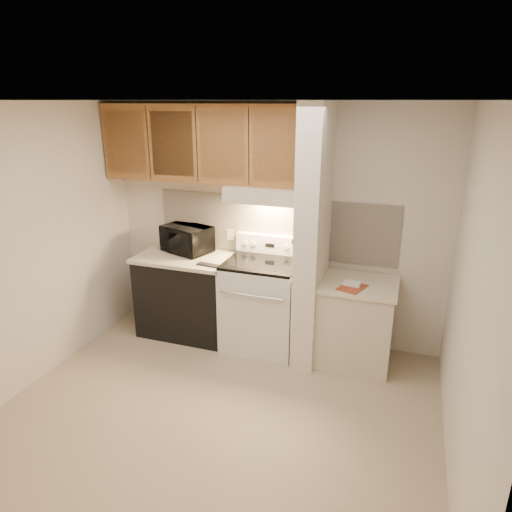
% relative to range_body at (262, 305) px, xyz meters
% --- Properties ---
extents(floor, '(3.60, 3.60, 0.00)m').
position_rel_range_body_xyz_m(floor, '(0.00, -1.16, -0.46)').
color(floor, tan).
rests_on(floor, ground).
extents(ceiling, '(3.60, 3.60, 0.00)m').
position_rel_range_body_xyz_m(ceiling, '(0.00, -1.16, 2.04)').
color(ceiling, white).
rests_on(ceiling, wall_back).
extents(wall_back, '(3.60, 2.50, 0.02)m').
position_rel_range_body_xyz_m(wall_back, '(0.00, 0.34, 0.79)').
color(wall_back, beige).
rests_on(wall_back, floor).
extents(wall_left, '(0.02, 3.00, 2.50)m').
position_rel_range_body_xyz_m(wall_left, '(-1.80, -1.16, 0.79)').
color(wall_left, beige).
rests_on(wall_left, floor).
extents(wall_right, '(0.02, 3.00, 2.50)m').
position_rel_range_body_xyz_m(wall_right, '(1.80, -1.16, 0.79)').
color(wall_right, beige).
rests_on(wall_right, floor).
extents(backsplash, '(2.60, 0.02, 0.63)m').
position_rel_range_body_xyz_m(backsplash, '(0.00, 0.33, 0.78)').
color(backsplash, '#F2E3CC').
rests_on(backsplash, wall_back).
extents(range_body, '(0.76, 0.65, 0.92)m').
position_rel_range_body_xyz_m(range_body, '(0.00, 0.00, 0.00)').
color(range_body, silver).
rests_on(range_body, floor).
extents(oven_window, '(0.50, 0.01, 0.30)m').
position_rel_range_body_xyz_m(oven_window, '(0.00, -0.32, 0.04)').
color(oven_window, black).
rests_on(oven_window, range_body).
extents(oven_handle, '(0.65, 0.02, 0.02)m').
position_rel_range_body_xyz_m(oven_handle, '(0.00, -0.35, 0.26)').
color(oven_handle, silver).
rests_on(oven_handle, range_body).
extents(cooktop, '(0.74, 0.64, 0.03)m').
position_rel_range_body_xyz_m(cooktop, '(0.00, 0.00, 0.48)').
color(cooktop, black).
rests_on(cooktop, range_body).
extents(range_backguard, '(0.76, 0.08, 0.20)m').
position_rel_range_body_xyz_m(range_backguard, '(0.00, 0.28, 0.59)').
color(range_backguard, silver).
rests_on(range_backguard, range_body).
extents(range_display, '(0.10, 0.01, 0.04)m').
position_rel_range_body_xyz_m(range_display, '(0.00, 0.24, 0.59)').
color(range_display, black).
rests_on(range_display, range_backguard).
extents(range_knob_left_outer, '(0.05, 0.02, 0.05)m').
position_rel_range_body_xyz_m(range_knob_left_outer, '(-0.28, 0.24, 0.59)').
color(range_knob_left_outer, silver).
rests_on(range_knob_left_outer, range_backguard).
extents(range_knob_left_inner, '(0.05, 0.02, 0.05)m').
position_rel_range_body_xyz_m(range_knob_left_inner, '(-0.18, 0.24, 0.59)').
color(range_knob_left_inner, silver).
rests_on(range_knob_left_inner, range_backguard).
extents(range_knob_right_inner, '(0.05, 0.02, 0.05)m').
position_rel_range_body_xyz_m(range_knob_right_inner, '(0.18, 0.24, 0.59)').
color(range_knob_right_inner, silver).
rests_on(range_knob_right_inner, range_backguard).
extents(range_knob_right_outer, '(0.05, 0.02, 0.05)m').
position_rel_range_body_xyz_m(range_knob_right_outer, '(0.28, 0.24, 0.59)').
color(range_knob_right_outer, silver).
rests_on(range_knob_right_outer, range_backguard).
extents(dishwasher_front, '(1.00, 0.63, 0.87)m').
position_rel_range_body_xyz_m(dishwasher_front, '(-0.88, 0.01, -0.03)').
color(dishwasher_front, black).
rests_on(dishwasher_front, floor).
extents(left_countertop, '(1.04, 0.67, 0.04)m').
position_rel_range_body_xyz_m(left_countertop, '(-0.88, 0.01, 0.43)').
color(left_countertop, beige).
rests_on(left_countertop, dishwasher_front).
extents(spoon_rest, '(0.25, 0.11, 0.02)m').
position_rel_range_body_xyz_m(spoon_rest, '(-0.52, -0.19, 0.46)').
color(spoon_rest, black).
rests_on(spoon_rest, left_countertop).
extents(teal_jar, '(0.11, 0.11, 0.11)m').
position_rel_range_body_xyz_m(teal_jar, '(-1.21, 0.19, 0.50)').
color(teal_jar, '#265E61').
rests_on(teal_jar, left_countertop).
extents(outlet, '(0.08, 0.01, 0.12)m').
position_rel_range_body_xyz_m(outlet, '(-0.48, 0.32, 0.64)').
color(outlet, beige).
rests_on(outlet, backsplash).
extents(microwave, '(0.61, 0.50, 0.29)m').
position_rel_range_body_xyz_m(microwave, '(-0.93, 0.15, 0.59)').
color(microwave, black).
rests_on(microwave, left_countertop).
extents(partition_pillar, '(0.22, 0.70, 2.50)m').
position_rel_range_body_xyz_m(partition_pillar, '(0.51, -0.01, 0.79)').
color(partition_pillar, silver).
rests_on(partition_pillar, floor).
extents(pillar_trim, '(0.01, 0.70, 0.04)m').
position_rel_range_body_xyz_m(pillar_trim, '(0.39, -0.01, 0.84)').
color(pillar_trim, '#956031').
rests_on(pillar_trim, partition_pillar).
extents(knife_strip, '(0.02, 0.42, 0.04)m').
position_rel_range_body_xyz_m(knife_strip, '(0.39, -0.06, 0.86)').
color(knife_strip, black).
rests_on(knife_strip, partition_pillar).
extents(knife_blade_a, '(0.01, 0.03, 0.16)m').
position_rel_range_body_xyz_m(knife_blade_a, '(0.38, -0.21, 0.76)').
color(knife_blade_a, silver).
rests_on(knife_blade_a, knife_strip).
extents(knife_handle_a, '(0.02, 0.02, 0.10)m').
position_rel_range_body_xyz_m(knife_handle_a, '(0.38, -0.22, 0.91)').
color(knife_handle_a, black).
rests_on(knife_handle_a, knife_strip).
extents(knife_blade_b, '(0.01, 0.04, 0.18)m').
position_rel_range_body_xyz_m(knife_blade_b, '(0.38, -0.15, 0.75)').
color(knife_blade_b, silver).
rests_on(knife_blade_b, knife_strip).
extents(knife_handle_b, '(0.02, 0.02, 0.10)m').
position_rel_range_body_xyz_m(knife_handle_b, '(0.38, -0.14, 0.91)').
color(knife_handle_b, black).
rests_on(knife_handle_b, knife_strip).
extents(knife_blade_c, '(0.01, 0.04, 0.20)m').
position_rel_range_body_xyz_m(knife_blade_c, '(0.38, -0.04, 0.74)').
color(knife_blade_c, silver).
rests_on(knife_blade_c, knife_strip).
extents(knife_handle_c, '(0.02, 0.02, 0.10)m').
position_rel_range_body_xyz_m(knife_handle_c, '(0.38, -0.06, 0.91)').
color(knife_handle_c, black).
rests_on(knife_handle_c, knife_strip).
extents(knife_blade_d, '(0.01, 0.04, 0.16)m').
position_rel_range_body_xyz_m(knife_blade_d, '(0.38, 0.02, 0.76)').
color(knife_blade_d, silver).
rests_on(knife_blade_d, knife_strip).
extents(knife_handle_d, '(0.02, 0.02, 0.10)m').
position_rel_range_body_xyz_m(knife_handle_d, '(0.38, 0.03, 0.91)').
color(knife_handle_d, black).
rests_on(knife_handle_d, knife_strip).
extents(knife_blade_e, '(0.01, 0.04, 0.18)m').
position_rel_range_body_xyz_m(knife_blade_e, '(0.38, 0.10, 0.75)').
color(knife_blade_e, silver).
rests_on(knife_blade_e, knife_strip).
extents(knife_handle_e, '(0.02, 0.02, 0.10)m').
position_rel_range_body_xyz_m(knife_handle_e, '(0.38, 0.10, 0.91)').
color(knife_handle_e, black).
rests_on(knife_handle_e, knife_strip).
extents(oven_mitt, '(0.03, 0.09, 0.21)m').
position_rel_range_body_xyz_m(oven_mitt, '(0.38, 0.17, 0.68)').
color(oven_mitt, gray).
rests_on(oven_mitt, partition_pillar).
extents(right_cab_base, '(0.70, 0.60, 0.81)m').
position_rel_range_body_xyz_m(right_cab_base, '(0.97, -0.01, -0.06)').
color(right_cab_base, beige).
rests_on(right_cab_base, floor).
extents(right_countertop, '(0.74, 0.64, 0.04)m').
position_rel_range_body_xyz_m(right_countertop, '(0.97, -0.01, 0.37)').
color(right_countertop, beige).
rests_on(right_countertop, right_cab_base).
extents(red_folder, '(0.28, 0.33, 0.01)m').
position_rel_range_body_xyz_m(red_folder, '(0.93, -0.16, 0.39)').
color(red_folder, '#9B3B22').
rests_on(red_folder, right_countertop).
extents(white_box, '(0.17, 0.13, 0.04)m').
position_rel_range_body_xyz_m(white_box, '(0.92, -0.11, 0.41)').
color(white_box, white).
rests_on(white_box, right_countertop).
extents(range_hood, '(0.78, 0.44, 0.15)m').
position_rel_range_body_xyz_m(range_hood, '(0.00, 0.12, 1.17)').
color(range_hood, beige).
rests_on(range_hood, upper_cabinets).
extents(hood_lip, '(0.78, 0.04, 0.06)m').
position_rel_range_body_xyz_m(hood_lip, '(0.00, -0.08, 1.12)').
color(hood_lip, beige).
rests_on(hood_lip, range_hood).
extents(upper_cabinets, '(2.18, 0.33, 0.77)m').
position_rel_range_body_xyz_m(upper_cabinets, '(-0.69, 0.17, 1.62)').
color(upper_cabinets, '#956031').
rests_on(upper_cabinets, wall_back).
extents(cab_door_a, '(0.46, 0.01, 0.63)m').
position_rel_range_body_xyz_m(cab_door_a, '(-1.51, 0.01, 1.62)').
color(cab_door_a, '#956031').
rests_on(cab_door_a, upper_cabinets).
extents(cab_gap_a, '(0.01, 0.01, 0.73)m').
position_rel_range_body_xyz_m(cab_gap_a, '(-1.23, 0.01, 1.62)').
color(cab_gap_a, black).
rests_on(cab_gap_a, upper_cabinets).
extents(cab_door_b, '(0.46, 0.01, 0.63)m').
position_rel_range_body_xyz_m(cab_door_b, '(-0.96, 0.01, 1.62)').
color(cab_door_b, '#956031').
rests_on(cab_door_b, upper_cabinets).
extents(cab_gap_b, '(0.01, 0.01, 0.73)m').
position_rel_range_body_xyz_m(cab_gap_b, '(-0.69, 0.01, 1.62)').
color(cab_gap_b, black).
rests_on(cab_gap_b, upper_cabinets).
extents(cab_door_c, '(0.46, 0.01, 0.63)m').
position_rel_range_body_xyz_m(cab_door_c, '(-0.42, 0.01, 1.62)').
color(cab_door_c, '#956031').
rests_on(cab_door_c, upper_cabinets).
extents(cab_gap_c, '(0.01, 0.01, 0.73)m').
position_rel_range_body_xyz_m(cab_gap_c, '(-0.14, 0.01, 1.62)').
color(cab_gap_c, black).
rests_on(cab_gap_c, upper_cabinets).
extents(cab_door_d, '(0.46, 0.01, 0.63)m').
position_rel_range_body_xyz_m(cab_door_d, '(0.13, 0.01, 1.62)').
color(cab_door_d, '#956031').
rests_on(cab_door_d, upper_cabinets).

